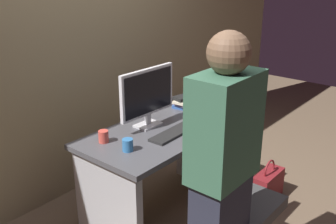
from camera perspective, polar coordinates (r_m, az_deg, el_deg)
ground_plane at (r=3.41m, az=-0.67°, el=-14.00°), size 9.00×9.00×0.00m
wall_back at (r=3.48m, az=-12.41°, el=12.98°), size 6.40×0.10×3.00m
desk at (r=3.15m, az=-0.70°, el=-6.43°), size 1.31×0.70×0.74m
office_chair at (r=2.75m, az=9.43°, el=-12.98°), size 0.52×0.52×0.94m
person_at_desk at (r=2.20m, az=7.73°, el=-9.41°), size 0.40×0.24×1.64m
monitor at (r=3.02m, az=-2.93°, el=2.52°), size 0.54×0.14×0.46m
keyboard at (r=2.95m, az=0.78°, el=-3.02°), size 0.43×0.14×0.02m
mouse at (r=3.16m, az=3.86°, el=-1.28°), size 0.06×0.10×0.03m
cup_near_keyboard at (r=2.70m, az=-5.79°, el=-4.72°), size 0.07×0.07×0.09m
cup_by_monitor at (r=2.85m, az=-9.21°, el=-3.47°), size 0.07×0.07×0.09m
book_stack at (r=3.47m, az=2.37°, el=1.48°), size 0.22×0.18×0.11m
cell_phone at (r=3.27m, az=6.23°, el=-0.84°), size 0.11×0.16×0.01m
handbag at (r=3.59m, az=14.08°, el=-10.14°), size 0.34×0.14×0.38m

